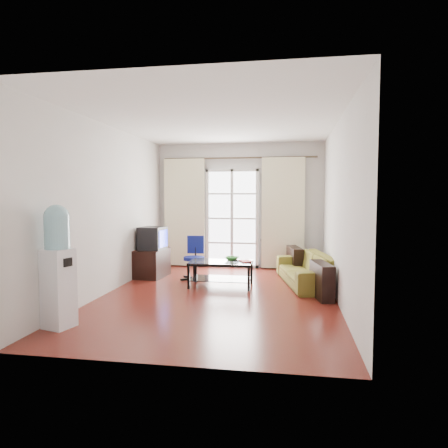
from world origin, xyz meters
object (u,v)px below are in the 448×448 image
(sofa, at_px, (306,269))
(crt_tv, at_px, (152,238))
(coffee_table, at_px, (221,270))
(task_chair, at_px, (194,267))
(tv_stand, at_px, (152,263))
(water_cooler, at_px, (58,264))

(sofa, distance_m, crt_tv, 2.96)
(coffee_table, xyz_separation_m, task_chair, (-0.59, 0.49, -0.04))
(crt_tv, relative_size, task_chair, 0.64)
(sofa, relative_size, task_chair, 2.46)
(coffee_table, bearing_deg, sofa, 15.36)
(tv_stand, relative_size, water_cooler, 0.50)
(water_cooler, bearing_deg, tv_stand, 103.78)
(sofa, height_order, coffee_table, sofa)
(coffee_table, relative_size, tv_stand, 1.48)
(coffee_table, xyz_separation_m, crt_tv, (-1.45, 0.57, 0.47))
(sofa, relative_size, tv_stand, 2.72)
(coffee_table, bearing_deg, crt_tv, 158.63)
(sofa, height_order, crt_tv, crt_tv)
(coffee_table, bearing_deg, tv_stand, 158.09)
(sofa, distance_m, coffee_table, 1.52)
(sofa, height_order, water_cooler, water_cooler)
(task_chair, bearing_deg, coffee_table, -42.80)
(coffee_table, xyz_separation_m, water_cooler, (-1.53, -2.45, 0.49))
(task_chair, height_order, water_cooler, water_cooler)
(tv_stand, bearing_deg, sofa, 0.89)
(coffee_table, height_order, tv_stand, tv_stand)
(coffee_table, bearing_deg, water_cooler, -121.93)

